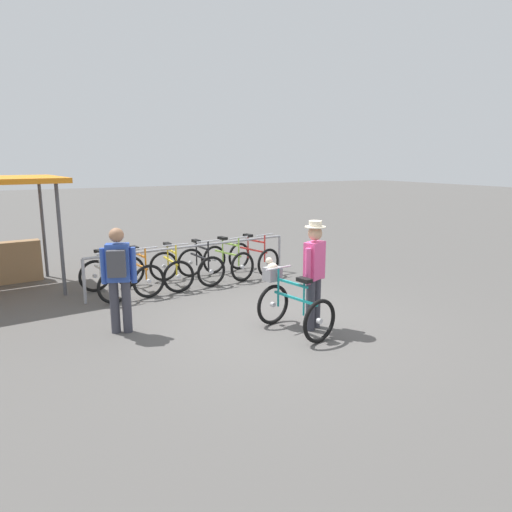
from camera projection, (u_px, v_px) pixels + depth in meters
The scene contains 11 objects.
ground_plane at pixel (278, 325), 7.56m from camera, with size 80.00×80.00×0.00m, color #514F4C.
bike_rack_rail at pixel (194, 253), 9.79m from camera, with size 4.59×0.50×0.88m.
racked_bike_white at pixel (104, 279), 8.97m from camera, with size 0.83×1.17×0.97m.
racked_bike_orange at pixel (139, 274), 9.36m from camera, with size 0.78×1.15×0.97m.
racked_bike_yellow at pixel (171, 270), 9.75m from camera, with size 0.69×1.12×0.97m.
racked_bike_black at pixel (200, 265), 10.14m from camera, with size 0.73×1.14×0.97m.
racked_bike_lime at pixel (228, 261), 10.53m from camera, with size 0.89×1.23×0.97m.
racked_bike_red at pixel (253, 258), 10.92m from camera, with size 0.90×1.21×0.97m.
featured_bicycle at pixel (290, 301), 7.20m from camera, with size 0.84×1.25×1.09m.
person_with_featured_bike at pixel (314, 271), 7.19m from camera, with size 0.49×0.32×1.72m.
pedestrian_with_backpack at pixel (119, 274), 7.02m from camera, with size 0.50×0.41×1.64m.
Camera 1 is at (-3.80, -6.09, 2.64)m, focal length 32.57 mm.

